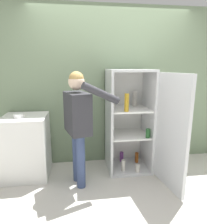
# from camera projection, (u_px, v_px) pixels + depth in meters

# --- Properties ---
(ground_plane) EXTENTS (12.00, 12.00, 0.00)m
(ground_plane) POSITION_uv_depth(u_px,v_px,m) (123.00, 191.00, 2.64)
(ground_plane) COLOR beige
(wall_back) EXTENTS (7.00, 0.06, 2.55)m
(wall_back) POSITION_uv_depth(u_px,v_px,m) (111.00, 87.00, 3.30)
(wall_back) COLOR gray
(wall_back) RESTS_ON ground_plane
(refrigerator) EXTENTS (0.79, 1.26, 1.57)m
(refrigerator) POSITION_uv_depth(u_px,v_px,m) (136.00, 123.00, 3.02)
(refrigerator) COLOR silver
(refrigerator) RESTS_ON ground_plane
(person) EXTENTS (0.73, 0.59, 1.55)m
(person) POSITION_uv_depth(u_px,v_px,m) (78.00, 117.00, 2.62)
(person) COLOR #384770
(person) RESTS_ON ground_plane
(counter) EXTENTS (0.62, 0.62, 0.92)m
(counter) POSITION_uv_depth(u_px,v_px,m) (27.00, 146.00, 2.96)
(counter) COLOR white
(counter) RESTS_ON ground_plane
(bowl) EXTENTS (0.14, 0.14, 0.05)m
(bowl) POSITION_uv_depth(u_px,v_px,m) (19.00, 116.00, 2.78)
(bowl) COLOR white
(bowl) RESTS_ON counter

